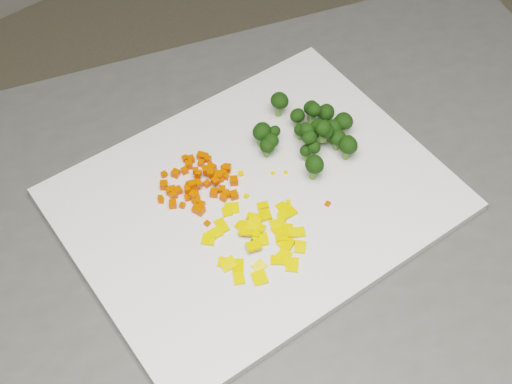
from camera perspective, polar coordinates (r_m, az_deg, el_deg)
counter_block at (r=1.35m, az=1.99°, el=-12.06°), size 1.15×0.96×0.90m
cutting_board at (r=0.95m, az=0.00°, el=-0.60°), size 0.50×0.40×0.01m
carrot_pile at (r=0.95m, az=-4.74°, el=1.00°), size 0.11×0.11×0.03m
pepper_pile at (r=0.90m, az=0.04°, el=-3.39°), size 0.12×0.12×0.02m
broccoli_pile at (r=0.99m, az=4.09°, el=5.19°), size 0.13×0.13×0.06m
carrot_cube_0 at (r=0.96m, az=-2.44°, el=1.27°), size 0.01×0.01×0.01m
carrot_cube_1 at (r=0.97m, az=-7.35°, el=1.42°), size 0.01×0.01×0.01m
carrot_cube_2 at (r=0.94m, az=-1.78°, el=-0.25°), size 0.01×0.01×0.01m
carrot_cube_3 at (r=0.97m, az=-4.10°, el=1.84°), size 0.01×0.01×0.01m
carrot_cube_4 at (r=0.97m, az=-2.59°, el=1.58°), size 0.01×0.01×0.01m
carrot_cube_5 at (r=0.97m, az=-3.58°, el=1.91°), size 0.01×0.01×0.01m
carrot_cube_6 at (r=0.94m, az=-2.59°, el=-0.42°), size 0.01×0.01×0.01m
carrot_cube_7 at (r=0.96m, az=-7.37°, el=0.55°), size 0.01×0.01×0.01m
carrot_cube_8 at (r=0.96m, az=-2.69°, el=1.49°), size 0.01×0.01×0.01m
carrot_cube_9 at (r=0.94m, az=-4.72°, el=-0.76°), size 0.01×0.01×0.01m
carrot_cube_10 at (r=0.98m, az=-3.68°, el=2.20°), size 0.01×0.01×0.01m
carrot_cube_11 at (r=0.94m, az=-5.91°, el=-1.07°), size 0.01×0.01×0.01m
carrot_cube_12 at (r=0.98m, az=-4.40°, el=2.32°), size 0.01×0.01×0.01m
carrot_cube_13 at (r=0.98m, az=-5.69°, el=2.68°), size 0.01×0.01×0.01m
carrot_cube_14 at (r=0.97m, az=-2.32°, el=1.90°), size 0.01×0.01×0.01m
carrot_cube_15 at (r=0.97m, az=-7.38°, el=1.39°), size 0.01×0.01×0.01m
carrot_cube_16 at (r=0.95m, az=-1.78°, el=0.90°), size 0.01×0.01×0.01m
carrot_cube_17 at (r=0.95m, az=-6.70°, el=0.20°), size 0.01×0.01×0.01m
carrot_cube_18 at (r=0.94m, az=-7.59°, el=-0.66°), size 0.01×0.01×0.01m
carrot_cube_19 at (r=0.93m, az=-4.68°, el=-1.50°), size 0.01×0.01×0.01m
carrot_cube_20 at (r=0.93m, az=-4.35°, el=-1.00°), size 0.01×0.01×0.01m
carrot_cube_21 at (r=0.96m, az=-2.95°, el=1.29°), size 0.01×0.01×0.01m
carrot_cube_22 at (r=0.97m, az=-3.76°, el=1.66°), size 0.01×0.01×0.01m
carrot_cube_23 at (r=0.95m, az=-2.74°, el=0.20°), size 0.01×0.01×0.01m
carrot_cube_24 at (r=0.94m, az=-4.88°, el=-0.73°), size 0.01×0.01×0.01m
carrot_cube_25 at (r=0.96m, az=-3.38°, el=1.29°), size 0.01×0.01×0.01m
carrot_cube_26 at (r=0.96m, az=-4.65°, el=1.47°), size 0.01×0.01×0.01m
carrot_cube_27 at (r=0.94m, az=-4.75°, el=-0.59°), size 0.01×0.01×0.01m
carrot_cube_28 at (r=0.95m, az=-3.45°, el=-0.10°), size 0.01×0.01×0.01m
carrot_cube_29 at (r=0.95m, az=-6.64°, el=-0.29°), size 0.01×0.01×0.01m
carrot_cube_30 at (r=0.98m, az=-4.12°, el=2.82°), size 0.01×0.01×0.01m
carrot_cube_31 at (r=0.95m, az=-5.39°, el=0.43°), size 0.01×0.01×0.01m
carrot_cube_32 at (r=0.95m, az=-7.67°, el=-0.48°), size 0.01×0.01×0.01m
carrot_cube_33 at (r=0.94m, az=-5.51°, el=0.21°), size 0.01×0.01×0.01m
carrot_cube_34 at (r=0.94m, az=-2.42°, el=-0.17°), size 0.01×0.01×0.01m
carrot_cube_35 at (r=0.97m, az=-5.74°, el=1.71°), size 0.01×0.01×0.01m
carrot_cube_36 at (r=0.98m, az=-5.24°, el=2.62°), size 0.01×0.01×0.01m
carrot_cube_37 at (r=0.97m, az=-2.55°, el=1.97°), size 0.01×0.01×0.01m
carrot_cube_38 at (r=0.96m, az=-3.23°, el=1.34°), size 0.01×0.01×0.01m
carrot_cube_39 at (r=0.98m, az=-3.86°, el=2.64°), size 0.01×0.01×0.01m
carrot_cube_40 at (r=0.95m, az=-3.27°, el=0.86°), size 0.01×0.01×0.01m
carrot_cube_41 at (r=0.93m, az=-4.77°, el=-1.35°), size 0.01×0.01×0.01m
carrot_cube_42 at (r=0.94m, az=-5.51°, el=-0.47°), size 0.01×0.01×0.01m
carrot_cube_43 at (r=0.98m, az=-5.38°, el=2.18°), size 0.01×0.01×0.01m
carrot_cube_44 at (r=0.97m, az=-6.45°, el=1.49°), size 0.01×0.01×0.01m
carrot_cube_45 at (r=0.94m, az=-3.38°, el=-0.07°), size 0.01×0.01×0.01m
carrot_cube_46 at (r=0.95m, az=-4.96°, el=0.33°), size 0.01×0.01×0.01m
carrot_cube_47 at (r=0.96m, az=-2.83°, el=1.02°), size 0.01×0.01×0.01m
carrot_cube_48 at (r=0.96m, az=-4.05°, el=1.72°), size 0.01×0.01×0.01m
carrot_cube_49 at (r=0.96m, az=-4.74°, el=1.00°), size 0.01×0.01×0.01m
carrot_cube_50 at (r=0.94m, az=-5.00°, el=-0.28°), size 0.01×0.01×0.01m
carrot_cube_51 at (r=0.93m, az=-4.50°, el=-1.47°), size 0.01×0.01×0.01m
carrot_cube_52 at (r=0.96m, az=-4.86°, el=1.71°), size 0.01×0.01×0.01m
carrot_cube_53 at (r=0.95m, az=-6.27°, el=0.13°), size 0.01×0.01×0.01m
carrot_cube_54 at (r=0.94m, az=-5.16°, el=0.60°), size 0.01×0.01×0.01m
carrot_cube_55 at (r=0.95m, az=-6.97°, el=0.09°), size 0.01×0.01×0.01m
carrot_cube_56 at (r=0.95m, az=-4.60°, el=0.65°), size 0.01×0.01×0.01m
carrot_cube_57 at (r=0.99m, az=-4.45°, el=2.92°), size 0.01×0.01×0.01m
carrot_cube_58 at (r=0.95m, az=-3.95°, el=0.65°), size 0.01×0.01×0.01m
carrot_cube_59 at (r=0.95m, az=-3.65°, el=1.50°), size 0.01×0.01×0.01m
carrot_cube_60 at (r=0.94m, az=-6.67°, el=-0.97°), size 0.01×0.01×0.01m
carrot_cube_61 at (r=0.97m, az=-2.23°, el=1.94°), size 0.01×0.01×0.01m
pepper_chunk_0 at (r=0.93m, az=0.55°, el=-1.09°), size 0.02×0.02×0.01m
pepper_chunk_1 at (r=0.89m, az=-2.60°, el=-5.64°), size 0.02×0.02×0.01m
pepper_chunk_2 at (r=0.87m, az=0.30°, el=-6.89°), size 0.02×0.02×0.01m
pepper_chunk_3 at (r=0.88m, az=-1.42°, el=-5.91°), size 0.02×0.02×0.01m
pepper_chunk_4 at (r=0.91m, az=-1.02°, el=-2.85°), size 0.02×0.02×0.01m
pepper_chunk_5 at (r=0.91m, az=1.84°, el=-3.24°), size 0.01×0.02×0.01m
pepper_chunk_6 at (r=0.90m, az=2.28°, el=-4.23°), size 0.02×0.01×0.00m
pepper_chunk_7 at (r=0.88m, az=-2.24°, el=-5.78°), size 0.02×0.02×0.01m
pepper_chunk_8 at (r=0.89m, az=1.71°, el=-5.46°), size 0.02×0.02×0.01m
pepper_chunk_9 at (r=0.91m, az=2.06°, el=-3.61°), size 0.02×0.02×0.01m
pepper_chunk_10 at (r=0.91m, az=2.49°, el=-3.11°), size 0.03×0.03×0.01m
pepper_chunk_11 at (r=0.90m, az=-0.75°, el=-3.11°), size 0.02×0.02×0.01m
pepper_chunk_12 at (r=0.88m, az=2.91°, el=-5.83°), size 0.03×0.03×0.01m
pepper_chunk_13 at (r=0.92m, az=-0.10°, el=-2.02°), size 0.02×0.02×0.01m
pepper_chunk_14 at (r=0.90m, az=2.60°, el=-4.23°), size 0.02×0.02×0.01m
pepper_chunk_15 at (r=0.91m, az=-0.20°, el=-3.19°), size 0.02×0.02×0.01m
pepper_chunk_16 at (r=0.91m, az=-3.83°, el=-3.81°), size 0.02×0.02×0.00m
pepper_chunk_17 at (r=0.93m, az=-2.33°, el=-1.57°), size 0.02×0.02×0.01m
pepper_chunk_18 at (r=0.89m, az=2.33°, el=-5.52°), size 0.02×0.02×0.01m
pepper_chunk_19 at (r=0.91m, az=-3.33°, el=-3.34°), size 0.02×0.02×0.01m
pepper_chunk_20 at (r=0.92m, az=1.73°, el=-2.60°), size 0.02×0.02×0.01m
pepper_chunk_21 at (r=0.91m, az=-0.09°, el=-2.29°), size 0.02×0.02×0.01m
pepper_chunk_22 at (r=0.90m, az=3.55°, el=-4.42°), size 0.02×0.02×0.01m
pepper_chunk_23 at (r=0.91m, az=0.28°, el=-2.90°), size 0.02×0.02×0.01m
pepper_chunk_24 at (r=0.91m, az=-1.10°, el=-2.76°), size 0.02×0.02×0.01m
pepper_chunk_25 at (r=0.91m, az=3.26°, el=-3.26°), size 0.03×0.02×0.01m
pepper_chunk_26 at (r=0.89m, az=2.21°, el=-5.09°), size 0.02×0.02×0.00m
pepper_chunk_27 at (r=0.93m, az=-1.95°, el=-1.29°), size 0.02×0.02×0.01m
pepper_chunk_28 at (r=0.91m, az=-0.20°, el=-2.65°), size 0.02×0.02×0.01m
pepper_chunk_29 at (r=0.93m, az=2.58°, el=-1.55°), size 0.02×0.02×0.01m
pepper_chunk_30 at (r=0.89m, az=-0.20°, el=-4.34°), size 0.02×0.02×0.01m
pepper_chunk_31 at (r=0.92m, az=2.06°, el=-2.01°), size 0.02×0.02×0.01m
pepper_chunk_32 at (r=0.87m, az=-1.39°, el=-6.82°), size 0.02×0.02×0.01m
pepper_chunk_33 at (r=0.92m, az=-2.75°, el=-2.72°), size 0.02×0.02×0.01m
pepper_chunk_34 at (r=0.88m, az=0.26°, el=-5.95°), size 0.02×0.01×0.01m
pepper_chunk_35 at (r=0.92m, az=0.76°, el=-1.84°), size 0.02×0.02×0.01m
pepper_chunk_36 at (r=0.93m, az=2.15°, el=-1.25°), size 0.02×0.02×0.01m
pepper_chunk_37 at (r=0.90m, az=0.35°, el=-3.82°), size 0.03×0.03×0.01m
broccoli_floret_0 at (r=0.95m, az=4.62°, el=1.88°), size 0.04×0.04×0.04m
broccoli_floret_1 at (r=0.99m, az=1.44°, el=4.53°), size 0.02×0.02×0.03m
broccoli_floret_2 at (r=0.97m, az=4.57°, el=3.23°), size 0.02×0.02×0.03m
broccoli_floret_3 at (r=0.98m, az=3.96°, el=3.10°), size 0.02×0.02×0.03m
broccoli_floret_4 at (r=0.98m, az=0.86°, el=3.48°), size 0.03×0.03×0.03m
broccoli_floret_5 at (r=1.01m, az=6.95°, el=5.32°), size 0.04×0.04×0.04m
broccoli_floret_6 at (r=0.97m, az=4.04°, el=4.72°), size 0.03×0.03×0.03m
broccoli_floret_7 at (r=0.99m, az=6.48°, el=4.08°), size 0.03×0.03×0.03m
broccoli_floret_8 at (r=1.01m, az=3.28°, el=5.82°), size 0.03×0.03×0.03m
broccoli_floret_9 at (r=0.98m, az=5.49°, el=4.72°), size 0.03×0.03×0.03m
broccoli_floret_10 at (r=0.98m, az=7.28°, el=3.44°), size 0.04×0.04×0.04m
broccoli_floret_11 at (r=0.97m, az=5.31°, el=4.78°), size 0.03×0.03×0.04m
broccoli_floret_12 at (r=0.99m, az=4.94°, el=4.73°), size 0.04×0.04×0.04m
broccoli_floret_13 at (r=0.99m, az=0.34°, el=4.77°), size 0.02×0.02×0.03m
broccoli_floret_14 at (r=1.02m, az=4.36°, el=6.40°), size 0.03×0.03×0.03m
broccoli_floret_15 at (r=1.00m, az=3.54°, el=4.75°), size 0.02×0.02×0.02m
broccoli_floret_16 at (r=1.00m, az=4.59°, el=6.26°), size 0.03×0.03×0.03m
broccoli_floret_17 at (r=1.00m, az=6.10°, el=4.80°), size 0.03×0.03×0.04m
broccoli_floret_18 at (r=1.03m, az=1.84°, el=6.95°), size 0.04×0.04×0.04m
broccoli_floret_19 at (r=0.97m, az=4.21°, el=4.00°), size 0.03×0.03×0.04m
broccoli_floret_20 at (r=0.98m, az=1.19°, el=3.81°), size 0.03×0.03×0.03m
broccoli_floret_21 at (r=0.99m, az=0.43°, el=4.54°), size 0.04×0.04×0.04m
broccoli_floret_22 at (r=1.02m, az=5.54°, el=6.16°), size 0.04×0.04×0.03m
broccoli_floret_23 at (r=1.01m, az=6.73°, el=5.25°), size 0.03×0.03×0.03m
stray_bit_0 at (r=0.97m, az=1.37°, el=1.52°), size 0.00×0.00×0.00m
stray_bit_1 at (r=0.91m, az=-3.44°, el=-3.53°), size 0.01×0.01×0.01m
stray_bit_2 at (r=0.97m, az=-1.22°, el=1.48°), size 0.01×0.01×0.00m
stray_bit_3 at (r=0.95m, az=-3.42°, el=0.04°), size 0.01×0.01×0.00m
stray_bit_4 at (r=0.94m, az=-0.77°, el=-0.33°), size 0.01×0.01×0.00m
stray_bit_5 at (r=0.94m, az=2.58°, el=-0.82°), size 0.01×0.01×0.00m
stray_bit_6 at (r=0.94m, az=5.76°, el=-0.95°), size 0.01×0.01×0.00m
stray_bit_7 at (r=0.90m, az=-0.23°, el=-3.97°), size 0.01×0.01×0.00m
stray_bit_8 at (r=0.92m, az=-3.93°, el=-2.53°), size 0.01×0.01×0.00m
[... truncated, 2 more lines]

